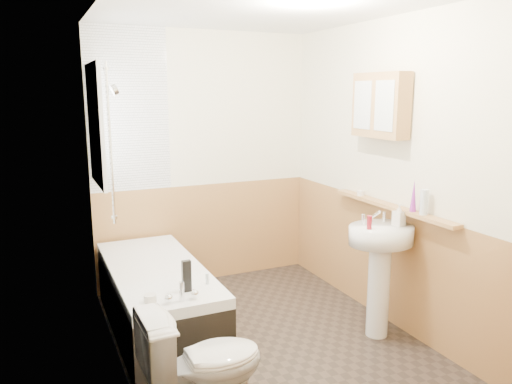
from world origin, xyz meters
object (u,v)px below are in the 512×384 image
Objects in this scene: bathtub at (157,297)px; pine_shelf at (391,206)px; medicine_cabinet at (380,105)px; toilet at (203,365)px; sink at (380,258)px.

bathtub is 1.20× the size of pine_shelf.
medicine_cabinet reaches higher than pine_shelf.
pine_shelf reaches higher than toilet.
bathtub is at bearing -2.39° from toilet.
bathtub is at bearing 166.50° from sink.
sink is at bearing -75.78° from toilet.
sink is (1.57, -0.83, 0.36)m from bathtub.
medicine_cabinet is at bearing 99.78° from pine_shelf.
toilet is at bearing -157.22° from medicine_cabinet.
medicine_cabinet is at bearing -68.25° from toilet.
sink is at bearing -27.78° from bathtub.
sink reaches higher than bathtub.
sink is at bearing -119.20° from medicine_cabinet.
toilet is at bearing -91.36° from bathtub.
medicine_cabinet reaches higher than sink.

